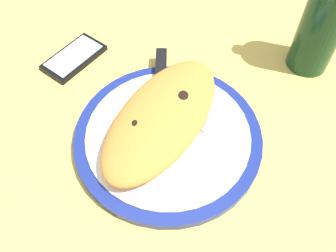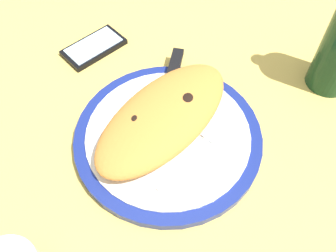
% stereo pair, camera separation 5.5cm
% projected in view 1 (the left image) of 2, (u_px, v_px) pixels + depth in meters
% --- Properties ---
extents(ground_plane, '(1.50, 1.50, 0.03)m').
position_uv_depth(ground_plane, '(168.00, 145.00, 0.60)').
color(ground_plane, '#DBB756').
extents(plate, '(0.30, 0.30, 0.02)m').
position_uv_depth(plate, '(168.00, 137.00, 0.58)').
color(plate, navy).
rests_on(plate, ground_plane).
extents(calzone, '(0.29, 0.17, 0.04)m').
position_uv_depth(calzone, '(162.00, 117.00, 0.56)').
color(calzone, orange).
rests_on(calzone, plate).
extents(fork, '(0.16, 0.04, 0.00)m').
position_uv_depth(fork, '(201.00, 144.00, 0.56)').
color(fork, silver).
rests_on(fork, plate).
extents(knife, '(0.20, 0.16, 0.01)m').
position_uv_depth(knife, '(160.00, 83.00, 0.62)').
color(knife, silver).
rests_on(knife, plate).
extents(smartphone, '(0.12, 0.07, 0.01)m').
position_uv_depth(smartphone, '(74.00, 57.00, 0.69)').
color(smartphone, black).
rests_on(smartphone, ground_plane).
extents(wine_bottle, '(0.08, 0.08, 0.26)m').
position_uv_depth(wine_bottle, '(325.00, 18.00, 0.60)').
color(wine_bottle, '#14381E').
rests_on(wine_bottle, ground_plane).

